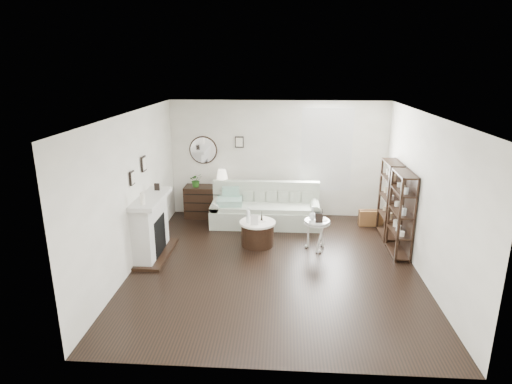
# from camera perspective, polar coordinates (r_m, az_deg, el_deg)

# --- Properties ---
(room) EXTENTS (5.50, 5.50, 5.50)m
(room) POSITION_cam_1_polar(r_m,az_deg,el_deg) (9.90, 7.24, 5.62)
(room) COLOR black
(room) RESTS_ON ground
(fireplace) EXTENTS (0.50, 1.40, 1.84)m
(fireplace) POSITION_cam_1_polar(r_m,az_deg,el_deg) (8.24, -13.79, -4.71)
(fireplace) COLOR silver
(fireplace) RESTS_ON ground
(shelf_unit_far) EXTENTS (0.30, 0.80, 1.60)m
(shelf_unit_far) POSITION_cam_1_polar(r_m,az_deg,el_deg) (9.23, 17.41, -0.95)
(shelf_unit_far) COLOR black
(shelf_unit_far) RESTS_ON ground
(shelf_unit_near) EXTENTS (0.30, 0.80, 1.60)m
(shelf_unit_near) POSITION_cam_1_polar(r_m,az_deg,el_deg) (8.40, 18.79, -2.81)
(shelf_unit_near) COLOR black
(shelf_unit_near) RESTS_ON ground
(sofa) EXTENTS (2.41, 0.84, 0.94)m
(sofa) POSITION_cam_1_polar(r_m,az_deg,el_deg) (9.62, 1.26, -2.53)
(sofa) COLOR #B7BFAA
(sofa) RESTS_ON ground
(quilt) EXTENTS (0.58, 0.49, 0.14)m
(quilt) POSITION_cam_1_polar(r_m,az_deg,el_deg) (9.49, -3.52, -1.28)
(quilt) COLOR #299964
(quilt) RESTS_ON sofa
(suitcase) EXTENTS (0.54, 0.20, 0.36)m
(suitcase) POSITION_cam_1_polar(r_m,az_deg,el_deg) (9.91, 15.06, -3.35)
(suitcase) COLOR brown
(suitcase) RESTS_ON ground
(dresser) EXTENTS (1.12, 0.48, 0.74)m
(dresser) POSITION_cam_1_polar(r_m,az_deg,el_deg) (10.12, -6.28, -1.28)
(dresser) COLOR black
(dresser) RESTS_ON ground
(table_lamp) EXTENTS (0.30, 0.30, 0.41)m
(table_lamp) POSITION_cam_1_polar(r_m,az_deg,el_deg) (9.90, -4.53, 1.85)
(table_lamp) COLOR white
(table_lamp) RESTS_ON dresser
(potted_plant) EXTENTS (0.34, 0.32, 0.32)m
(potted_plant) POSITION_cam_1_polar(r_m,az_deg,el_deg) (9.97, -8.00, 1.58)
(potted_plant) COLOR #225618
(potted_plant) RESTS_ON dresser
(drum_table) EXTENTS (0.71, 0.71, 0.49)m
(drum_table) POSITION_cam_1_polar(r_m,az_deg,el_deg) (8.55, 0.20, -5.50)
(drum_table) COLOR black
(drum_table) RESTS_ON ground
(pedestal_table) EXTENTS (0.50, 0.50, 0.60)m
(pedestal_table) POSITION_cam_1_polar(r_m,az_deg,el_deg) (8.33, 8.13, -4.06)
(pedestal_table) COLOR white
(pedestal_table) RESTS_ON ground
(eiffel_drum) EXTENTS (0.12, 0.12, 0.18)m
(eiffel_drum) POSITION_cam_1_polar(r_m,az_deg,el_deg) (8.47, 0.76, -3.30)
(eiffel_drum) COLOR black
(eiffel_drum) RESTS_ON drum_table
(bottle_drum) EXTENTS (0.07, 0.07, 0.32)m
(bottle_drum) POSITION_cam_1_polar(r_m,az_deg,el_deg) (8.34, -1.05, -3.11)
(bottle_drum) COLOR silver
(bottle_drum) RESTS_ON drum_table
(card_frame_drum) EXTENTS (0.15, 0.07, 0.20)m
(card_frame_drum) POSITION_cam_1_polar(r_m,az_deg,el_deg) (8.26, -0.21, -3.74)
(card_frame_drum) COLOR silver
(card_frame_drum) RESTS_ON drum_table
(eiffel_ped) EXTENTS (0.13, 0.13, 0.20)m
(eiffel_ped) POSITION_cam_1_polar(r_m,az_deg,el_deg) (8.32, 8.83, -3.03)
(eiffel_ped) COLOR black
(eiffel_ped) RESTS_ON pedestal_table
(flask_ped) EXTENTS (0.14, 0.14, 0.27)m
(flask_ped) POSITION_cam_1_polar(r_m,az_deg,el_deg) (8.29, 7.58, -2.81)
(flask_ped) COLOR silver
(flask_ped) RESTS_ON pedestal_table
(card_frame_ped) EXTENTS (0.14, 0.07, 0.18)m
(card_frame_ped) POSITION_cam_1_polar(r_m,az_deg,el_deg) (8.17, 8.39, -3.45)
(card_frame_ped) COLOR black
(card_frame_ped) RESTS_ON pedestal_table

